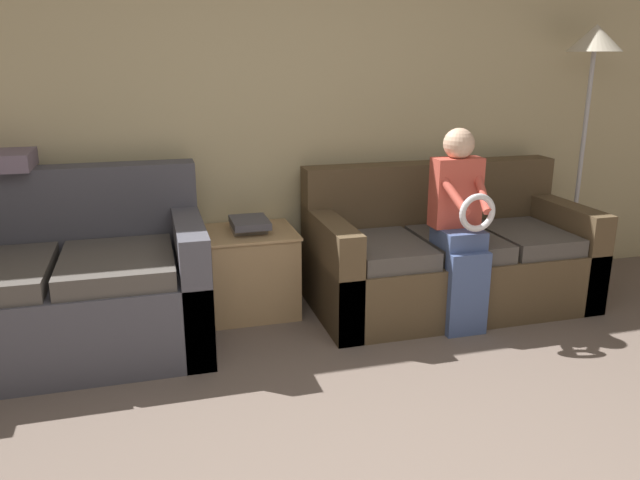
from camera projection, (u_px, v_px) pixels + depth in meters
wall_back at (267, 112)px, 4.13m from camera, size 7.73×0.06×2.55m
couch_main at (446, 257)px, 4.22m from camera, size 1.83×0.89×0.92m
couch_side at (62, 290)px, 3.54m from camera, size 1.60×0.98×1.01m
child_left_seated at (461, 221)px, 3.75m from camera, size 0.30×0.38×1.23m
side_shelf at (252, 270)px, 4.08m from camera, size 0.57×0.53×0.55m
book_stack at (249, 224)px, 3.98m from camera, size 0.23×0.30×0.08m
floor_lamp at (593, 62)px, 4.29m from camera, size 0.37×0.37×1.84m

